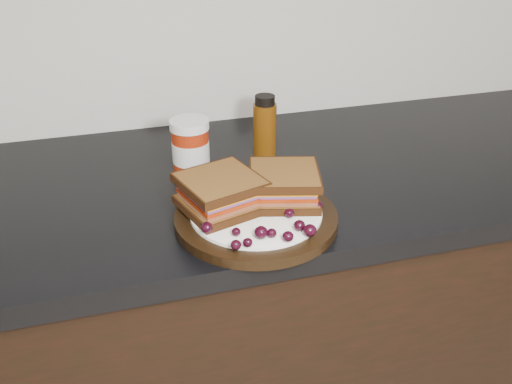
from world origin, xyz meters
TOP-DOWN VIEW (x-y plane):
  - base_cabinets at (0.00, 1.70)m, footprint 3.96×0.58m
  - countertop at (0.00, 1.70)m, footprint 3.98×0.60m
  - plate at (0.05, 1.52)m, footprint 0.28×0.28m
  - sandwich_left at (-0.01, 1.55)m, footprint 0.16×0.16m
  - sandwich_right at (0.10, 1.54)m, footprint 0.15×0.15m
  - grape_0 at (-0.05, 1.47)m, footprint 0.02×0.02m
  - grape_1 at (-0.01, 1.45)m, footprint 0.01×0.01m
  - grape_2 at (-0.02, 1.42)m, footprint 0.02×0.02m
  - grape_3 at (0.00, 1.42)m, footprint 0.02×0.02m
  - grape_4 at (0.03, 1.44)m, footprint 0.02×0.02m
  - grape_5 at (0.05, 1.43)m, footprint 0.02×0.02m
  - grape_6 at (0.07, 1.42)m, footprint 0.02×0.02m
  - grape_7 at (0.11, 1.42)m, footprint 0.02×0.02m
  - grape_8 at (0.10, 1.44)m, footprint 0.02×0.02m
  - grape_9 at (0.09, 1.48)m, footprint 0.02×0.02m
  - grape_10 at (0.14, 1.49)m, footprint 0.02×0.02m
  - grape_11 at (0.11, 1.50)m, footprint 0.02×0.02m
  - grape_12 at (0.14, 1.53)m, footprint 0.02×0.02m
  - grape_13 at (0.11, 1.56)m, footprint 0.02×0.02m
  - grape_14 at (0.00, 1.58)m, footprint 0.02×0.02m
  - grape_15 at (-0.01, 1.54)m, footprint 0.02×0.02m
  - grape_16 at (-0.03, 1.54)m, footprint 0.02×0.02m
  - grape_17 at (-0.03, 1.52)m, footprint 0.02×0.02m
  - grape_18 at (-0.04, 1.51)m, footprint 0.02×0.02m
  - grape_19 at (-0.01, 1.57)m, footprint 0.02×0.02m
  - grape_20 at (-0.00, 1.52)m, footprint 0.02×0.02m
  - grape_21 at (-0.02, 1.53)m, footprint 0.01×0.01m
  - condiment_jar at (-0.03, 1.74)m, footprint 0.09×0.09m
  - oil_bottle at (0.14, 1.77)m, footprint 0.06×0.06m

SIDE VIEW (x-z plane):
  - base_cabinets at x=0.00m, z-range 0.00..0.86m
  - countertop at x=0.00m, z-range 0.86..0.90m
  - plate at x=0.05m, z-range 0.90..0.92m
  - grape_1 at x=-0.01m, z-range 0.92..0.94m
  - grape_21 at x=-0.02m, z-range 0.92..0.94m
  - grape_3 at x=0.00m, z-range 0.92..0.94m
  - grape_5 at x=0.05m, z-range 0.92..0.94m
  - grape_9 at x=0.09m, z-range 0.92..0.94m
  - grape_2 at x=-0.02m, z-range 0.92..0.94m
  - grape_14 at x=0.00m, z-range 0.92..0.94m
  - grape_11 at x=0.11m, z-range 0.92..0.94m
  - grape_16 at x=-0.03m, z-range 0.92..0.94m
  - grape_13 at x=0.11m, z-range 0.92..0.94m
  - grape_6 at x=0.07m, z-range 0.92..0.94m
  - grape_15 at x=-0.01m, z-range 0.92..0.94m
  - grape_8 at x=0.10m, z-range 0.92..0.94m
  - grape_19 at x=-0.01m, z-range 0.92..0.94m
  - grape_0 at x=-0.05m, z-range 0.92..0.94m
  - grape_20 at x=0.00m, z-range 0.92..0.94m
  - grape_12 at x=0.14m, z-range 0.92..0.94m
  - grape_18 at x=-0.04m, z-range 0.92..0.94m
  - grape_10 at x=0.14m, z-range 0.92..0.94m
  - grape_17 at x=-0.03m, z-range 0.92..0.94m
  - grape_7 at x=0.11m, z-range 0.92..0.94m
  - grape_4 at x=0.03m, z-range 0.92..0.94m
  - sandwich_right at x=0.10m, z-range 0.92..0.98m
  - sandwich_left at x=-0.01m, z-range 0.92..0.98m
  - condiment_jar at x=-0.03m, z-range 0.90..1.01m
  - oil_bottle at x=0.14m, z-range 0.90..1.04m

